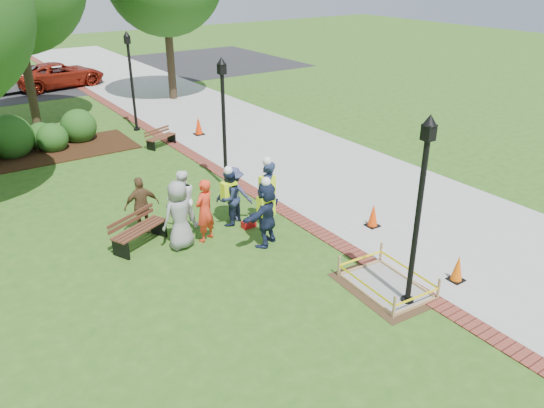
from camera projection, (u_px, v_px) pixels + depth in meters
ground at (283, 261)px, 13.34m from camera, size 100.00×100.00×0.00m
sidewalk at (243, 132)px, 23.41m from camera, size 6.00×60.00×0.02m
brick_edging at (176, 145)px, 21.73m from camera, size 0.50×60.00×0.03m
mulch_bed at (43, 153)px, 20.79m from camera, size 7.00×3.00×0.05m
parking_lot at (36, 81)px, 33.58m from camera, size 36.00×12.00×0.01m
wet_concrete_pad at (387, 279)px, 12.16m from camera, size 1.85×2.41×0.55m
bench_near at (140, 236)px, 13.95m from camera, size 1.69×1.15×0.88m
bench_far at (161, 141)px, 21.52m from camera, size 1.40×0.87×0.72m
cone_front at (458, 269)px, 12.38m from camera, size 0.35×0.35×0.68m
cone_back at (373, 216)px, 14.94m from camera, size 0.36×0.36×0.71m
cone_far at (199, 126)px, 22.92m from camera, size 0.41×0.41×0.82m
toolbox at (249, 224)px, 15.01m from camera, size 0.41×0.23×0.20m
lamp_near at (420, 200)px, 10.70m from camera, size 0.28×0.28×4.26m
lamp_mid at (224, 114)px, 16.70m from camera, size 0.28×0.28×4.26m
lamp_far at (131, 74)px, 22.70m from camera, size 0.28×0.28×4.26m
shrub_b at (14, 156)px, 20.59m from camera, size 1.74×1.74×1.74m
shrub_c at (55, 150)px, 21.16m from camera, size 1.20×1.20×1.20m
shrub_d at (81, 141)px, 22.32m from camera, size 1.46×1.46×1.46m
shrub_e at (43, 147)px, 21.50m from camera, size 1.12×1.12×1.12m
casual_person_a at (179, 215)px, 13.63m from camera, size 0.65×0.48×1.86m
casual_person_b at (205, 211)px, 14.01m from camera, size 0.66×0.55×1.74m
casual_person_c at (182, 200)px, 14.67m from camera, size 0.61×0.46×1.72m
casual_person_d at (142, 206)px, 14.43m from camera, size 0.55×0.39×1.63m
casual_person_e at (234, 194)px, 15.15m from camera, size 0.61×0.59×1.62m
hivis_worker_a at (266, 212)px, 13.77m from camera, size 0.67×0.58×1.91m
hivis_worker_b at (267, 192)px, 14.82m from camera, size 0.71×0.69×2.04m
hivis_worker_c at (229, 196)px, 14.88m from camera, size 0.61×0.53×1.76m
parked_car_b at (9, 94)px, 30.30m from camera, size 2.65×4.93×1.53m
parked_car_c at (61, 87)px, 31.87m from camera, size 2.94×5.17×1.59m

